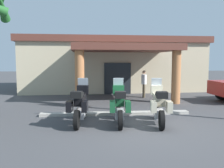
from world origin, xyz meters
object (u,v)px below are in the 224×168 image
motel_building (112,63)px  motorcycle_cream (159,105)px  motorcycle_black (80,105)px  motorcycle_green (119,105)px  pedestrian (144,82)px

motel_building → motorcycle_cream: (0.81, -10.74, -1.31)m
motorcycle_black → motorcycle_cream: 2.85m
motorcycle_cream → motel_building: bearing=12.8°
motorcycle_black → motorcycle_green: bearing=-89.1°
motorcycle_black → pedestrian: bearing=-25.9°
motel_building → motorcycle_cream: motel_building is taller
motorcycle_black → motorcycle_green: same height
motel_building → motorcycle_green: 10.67m
motel_building → pedestrian: (1.59, -4.62, -1.05)m
motorcycle_green → motel_building: bearing=0.6°
motel_building → pedestrian: size_ratio=8.29×
motorcycle_cream → motorcycle_green: bearing=91.9°
motorcycle_green → motorcycle_cream: same height
motorcycle_black → pedestrian: pedestrian is taller
motorcycle_black → pedestrian: (3.62, 5.83, 0.26)m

